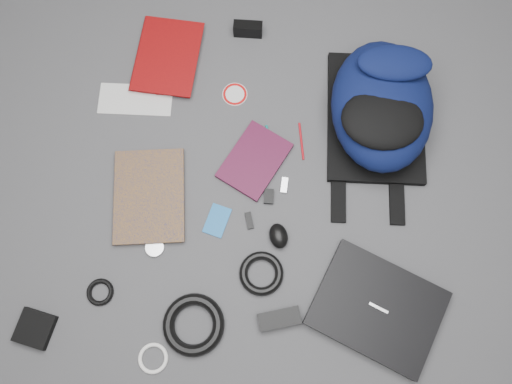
# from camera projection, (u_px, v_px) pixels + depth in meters

# --- Properties ---
(ground) EXTENTS (4.00, 4.00, 0.00)m
(ground) POSITION_uv_depth(u_px,v_px,m) (256.00, 194.00, 1.52)
(ground) COLOR #4F4F51
(ground) RESTS_ON ground
(backpack) EXTENTS (0.37, 0.50, 0.20)m
(backpack) POSITION_uv_depth(u_px,v_px,m) (382.00, 105.00, 1.49)
(backpack) COLOR black
(backpack) RESTS_ON ground
(laptop) EXTENTS (0.41, 0.36, 0.03)m
(laptop) POSITION_uv_depth(u_px,v_px,m) (377.00, 308.00, 1.41)
(laptop) COLOR black
(laptop) RESTS_ON ground
(textbook_red) EXTENTS (0.20, 0.27, 0.03)m
(textbook_red) POSITION_uv_depth(u_px,v_px,m) (137.00, 53.00, 1.63)
(textbook_red) COLOR #730609
(textbook_red) RESTS_ON ground
(comic_book) EXTENTS (0.26, 0.33, 0.02)m
(comic_book) POSITION_uv_depth(u_px,v_px,m) (114.00, 198.00, 1.51)
(comic_book) COLOR #BB770D
(comic_book) RESTS_ON ground
(envelope) EXTENTS (0.24, 0.13, 0.00)m
(envelope) POSITION_uv_depth(u_px,v_px,m) (136.00, 100.00, 1.60)
(envelope) COLOR silver
(envelope) RESTS_ON ground
(dvd_case) EXTENTS (0.23, 0.26, 0.02)m
(dvd_case) POSITION_uv_depth(u_px,v_px,m) (255.00, 160.00, 1.54)
(dvd_case) COLOR #3B0B21
(dvd_case) RESTS_ON ground
(compact_camera) EXTENTS (0.10, 0.04, 0.05)m
(compact_camera) POSITION_uv_depth(u_px,v_px,m) (248.00, 29.00, 1.64)
(compact_camera) COLOR black
(compact_camera) RESTS_ON ground
(sticker_disc) EXTENTS (0.10, 0.10, 0.00)m
(sticker_disc) POSITION_uv_depth(u_px,v_px,m) (235.00, 94.00, 1.61)
(sticker_disc) COLOR silver
(sticker_disc) RESTS_ON ground
(pen_teal) EXTENTS (0.05, 0.14, 0.01)m
(pen_teal) POSITION_uv_depth(u_px,v_px,m) (270.00, 146.00, 1.56)
(pen_teal) COLOR #0D7771
(pen_teal) RESTS_ON ground
(pen_red) EXTENTS (0.03, 0.12, 0.01)m
(pen_red) POSITION_uv_depth(u_px,v_px,m) (301.00, 141.00, 1.56)
(pen_red) COLOR #B30D17
(pen_red) RESTS_ON ground
(id_badge) EXTENTS (0.08, 0.10, 0.00)m
(id_badge) POSITION_uv_depth(u_px,v_px,m) (217.00, 221.00, 1.50)
(id_badge) COLOR #1661A8
(id_badge) RESTS_ON ground
(usb_black) EXTENTS (0.03, 0.05, 0.01)m
(usb_black) POSITION_uv_depth(u_px,v_px,m) (249.00, 221.00, 1.49)
(usb_black) COLOR black
(usb_black) RESTS_ON ground
(usb_silver) EXTENTS (0.02, 0.05, 0.01)m
(usb_silver) POSITION_uv_depth(u_px,v_px,m) (284.00, 185.00, 1.52)
(usb_silver) COLOR silver
(usb_silver) RESTS_ON ground
(key_fob) EXTENTS (0.03, 0.05, 0.01)m
(key_fob) POSITION_uv_depth(u_px,v_px,m) (269.00, 196.00, 1.51)
(key_fob) COLOR black
(key_fob) RESTS_ON ground
(mouse) EXTENTS (0.08, 0.09, 0.04)m
(mouse) POSITION_uv_depth(u_px,v_px,m) (279.00, 236.00, 1.47)
(mouse) COLOR black
(mouse) RESTS_ON ground
(headphone_left) EXTENTS (0.07, 0.07, 0.01)m
(headphone_left) POSITION_uv_depth(u_px,v_px,m) (155.00, 248.00, 1.47)
(headphone_left) COLOR silver
(headphone_left) RESTS_ON ground
(headphone_right) EXTENTS (0.06, 0.06, 0.01)m
(headphone_right) POSITION_uv_depth(u_px,v_px,m) (174.00, 233.00, 1.48)
(headphone_right) COLOR silver
(headphone_right) RESTS_ON ground
(cable_coil) EXTENTS (0.16, 0.16, 0.02)m
(cable_coil) POSITION_uv_depth(u_px,v_px,m) (261.00, 273.00, 1.44)
(cable_coil) COLOR black
(cable_coil) RESTS_ON ground
(power_brick) EXTENTS (0.13, 0.09, 0.03)m
(power_brick) POSITION_uv_depth(u_px,v_px,m) (279.00, 319.00, 1.41)
(power_brick) COLOR black
(power_brick) RESTS_ON ground
(power_cord_coil) EXTENTS (0.21, 0.21, 0.03)m
(power_cord_coil) POSITION_uv_depth(u_px,v_px,m) (194.00, 325.00, 1.40)
(power_cord_coil) COLOR black
(power_cord_coil) RESTS_ON ground
(pouch) EXTENTS (0.11, 0.11, 0.02)m
(pouch) POSITION_uv_depth(u_px,v_px,m) (35.00, 328.00, 1.40)
(pouch) COLOR black
(pouch) RESTS_ON ground
(earbud_coil) EXTENTS (0.10, 0.10, 0.01)m
(earbud_coil) POSITION_uv_depth(u_px,v_px,m) (100.00, 292.00, 1.44)
(earbud_coil) COLOR black
(earbud_coil) RESTS_ON ground
(white_cable_coil) EXTENTS (0.11, 0.11, 0.01)m
(white_cable_coil) POSITION_uv_depth(u_px,v_px,m) (153.00, 358.00, 1.39)
(white_cable_coil) COLOR white
(white_cable_coil) RESTS_ON ground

